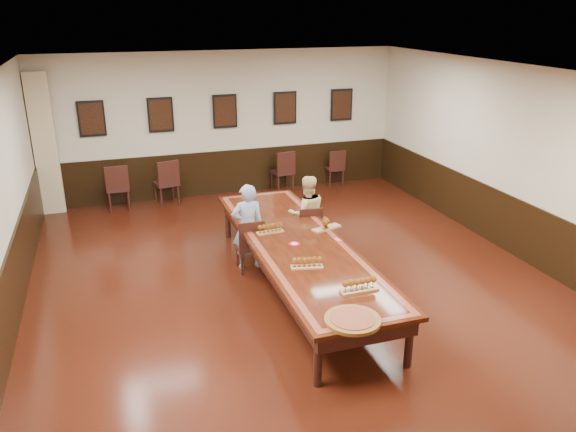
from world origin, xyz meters
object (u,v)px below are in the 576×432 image
object	(u,v)px
chair_man	(250,244)
spare_chair_c	(282,171)
person_man	(248,227)
carved_platter	(352,320)
spare_chair_d	(334,167)
chair_woman	(308,229)
conference_table	(298,251)
person_woman	(307,214)
spare_chair_b	(166,182)
spare_chair_a	(117,187)

from	to	relation	value
chair_man	spare_chair_c	world-z (taller)	spare_chair_c
person_man	carved_platter	world-z (taller)	person_man
chair_man	spare_chair_d	distance (m)	5.04
person_man	carved_platter	distance (m)	3.28
chair_woman	spare_chair_d	distance (m)	4.12
conference_table	person_woman	bearing A→B (deg)	64.80
spare_chair_c	spare_chair_b	bearing A→B (deg)	-4.90
chair_man	chair_woman	distance (m)	1.19
chair_man	spare_chair_c	xyz separation A→B (m)	(1.80, 3.87, 0.04)
spare_chair_c	conference_table	bearing A→B (deg)	67.98
chair_woman	spare_chair_d	world-z (taller)	chair_woman
spare_chair_d	conference_table	world-z (taller)	spare_chair_d
spare_chair_d	carved_platter	bearing A→B (deg)	69.43
spare_chair_c	carved_platter	distance (m)	7.19
spare_chair_a	conference_table	distance (m)	5.21
carved_platter	chair_woman	bearing A→B (deg)	77.64
spare_chair_a	person_woman	bearing A→B (deg)	131.70
spare_chair_a	spare_chair_d	size ratio (longest dim) A/B	1.14
chair_woman	spare_chair_b	bearing A→B (deg)	-54.86
chair_man	spare_chair_d	xyz separation A→B (m)	(3.14, 3.94, -0.01)
spare_chair_a	person_woman	distance (m)	4.51
person_man	carved_platter	xyz separation A→B (m)	(0.37, -3.26, 0.06)
chair_man	spare_chair_a	world-z (taller)	spare_chair_a
spare_chair_a	spare_chair_b	size ratio (longest dim) A/B	0.99
chair_man	conference_table	bearing A→B (deg)	123.52
carved_platter	conference_table	bearing A→B (deg)	85.79
chair_man	spare_chair_a	bearing A→B (deg)	-61.83
spare_chair_b	person_man	world-z (taller)	person_man
spare_chair_d	carved_platter	xyz separation A→B (m)	(-2.77, -7.11, 0.34)
spare_chair_a	spare_chair_d	bearing A→B (deg)	-178.71
chair_man	spare_chair_d	bearing A→B (deg)	-127.33
spare_chair_b	person_woman	distance (m)	3.91
chair_woman	spare_chair_c	distance (m)	3.60
chair_man	carved_platter	distance (m)	3.21
spare_chair_c	conference_table	xyz separation A→B (m)	(-1.26, -4.73, 0.12)
spare_chair_a	spare_chair_d	xyz separation A→B (m)	(5.04, 0.20, -0.06)
person_woman	carved_platter	distance (m)	3.68
spare_chair_a	carved_platter	distance (m)	7.28
spare_chair_a	person_woman	size ratio (longest dim) A/B	0.72
chair_man	spare_chair_b	xyz separation A→B (m)	(-0.89, 3.77, 0.05)
spare_chair_a	person_man	xyz separation A→B (m)	(1.90, -3.65, 0.22)
spare_chair_b	person_man	size ratio (longest dim) A/B	0.70
spare_chair_c	spare_chair_d	distance (m)	1.34
person_woman	spare_chair_b	bearing A→B (deg)	-54.07
spare_chair_c	conference_table	size ratio (longest dim) A/B	0.19
spare_chair_d	person_woman	bearing A→B (deg)	61.11
spare_chair_a	conference_table	xyz separation A→B (m)	(2.44, -4.60, 0.11)
person_man	person_woman	distance (m)	1.19
conference_table	carved_platter	size ratio (longest dim) A/B	6.27
chair_woman	spare_chair_b	world-z (taller)	spare_chair_b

